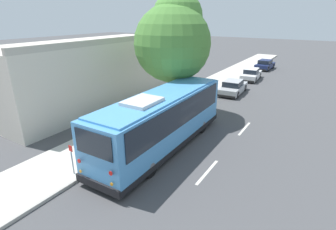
{
  "coord_description": "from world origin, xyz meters",
  "views": [
    {
      "loc": [
        -12.16,
        -7.2,
        6.96
      ],
      "look_at": [
        0.48,
        0.63,
        1.3
      ],
      "focal_mm": 28.0,
      "sensor_mm": 36.0,
      "label": 1
    }
  ],
  "objects": [
    {
      "name": "parked_sedan_silver",
      "position": [
        11.66,
        0.28,
        0.58
      ],
      "size": [
        4.61,
        1.98,
        1.26
      ],
      "rotation": [
        0.0,
        0.0,
        0.05
      ],
      "color": "#A8AAAF",
      "rests_on": "ground"
    },
    {
      "name": "shuttle_bus",
      "position": [
        -1.04,
        0.03,
        1.74
      ],
      "size": [
        10.2,
        2.74,
        3.26
      ],
      "rotation": [
        0.0,
        0.0,
        0.01
      ],
      "color": "#4C93D1",
      "rests_on": "ground"
    },
    {
      "name": "building_backdrop",
      "position": [
        3.08,
        9.69,
        2.53
      ],
      "size": [
        16.51,
        6.1,
        5.44
      ],
      "color": "beige",
      "rests_on": "ground"
    },
    {
      "name": "lane_stripe_mid",
      "position": [
        -2.11,
        -3.18,
        0.0
      ],
      "size": [
        2.4,
        0.14,
        0.01
      ],
      "primitive_type": "cube",
      "color": "silver",
      "rests_on": "ground"
    },
    {
      "name": "street_tree",
      "position": [
        3.75,
        2.21,
        5.53
      ],
      "size": [
        5.25,
        5.25,
        8.44
      ],
      "color": "brown",
      "rests_on": "sidewalk_slab"
    },
    {
      "name": "fire_hydrant",
      "position": [
        7.45,
        2.08,
        0.55
      ],
      "size": [
        0.22,
        0.22,
        0.81
      ],
      "color": "gold",
      "rests_on": "sidewalk_slab"
    },
    {
      "name": "sign_post_near",
      "position": [
        -5.67,
        1.91,
        0.89
      ],
      "size": [
        0.06,
        0.22,
        1.44
      ],
      "color": "gray",
      "rests_on": "sidewalk_slab"
    },
    {
      "name": "lane_stripe_ahead",
      "position": [
        3.89,
        -3.18,
        0.0
      ],
      "size": [
        2.4,
        0.14,
        0.01
      ],
      "primitive_type": "cube",
      "color": "silver",
      "rests_on": "ground"
    },
    {
      "name": "sidewalk_slab",
      "position": [
        0.0,
        3.21,
        0.07
      ],
      "size": [
        80.0,
        3.35,
        0.15
      ],
      "primitive_type": "cube",
      "color": "beige",
      "rests_on": "ground"
    },
    {
      "name": "ground_plane",
      "position": [
        0.0,
        0.0,
        0.0
      ],
      "size": [
        160.0,
        160.0,
        0.0
      ],
      "primitive_type": "plane",
      "color": "#474749"
    },
    {
      "name": "parked_sedan_white",
      "position": [
        18.3,
        0.36,
        0.61
      ],
      "size": [
        4.58,
        1.94,
        1.3
      ],
      "rotation": [
        0.0,
        0.0,
        0.07
      ],
      "color": "silver",
      "rests_on": "ground"
    },
    {
      "name": "parked_sedan_navy",
      "position": [
        25.66,
        0.46,
        0.6
      ],
      "size": [
        4.35,
        1.95,
        1.29
      ],
      "rotation": [
        0.0,
        0.0,
        -0.06
      ],
      "color": "#19234C",
      "rests_on": "ground"
    },
    {
      "name": "curb_strip",
      "position": [
        0.0,
        1.47,
        0.07
      ],
      "size": [
        80.0,
        0.14,
        0.15
      ],
      "primitive_type": "cube",
      "color": "#AAA69D",
      "rests_on": "ground"
    },
    {
      "name": "sign_post_far",
      "position": [
        -3.89,
        1.91,
        0.95
      ],
      "size": [
        0.06,
        0.22,
        1.56
      ],
      "color": "gray",
      "rests_on": "sidewalk_slab"
    }
  ]
}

